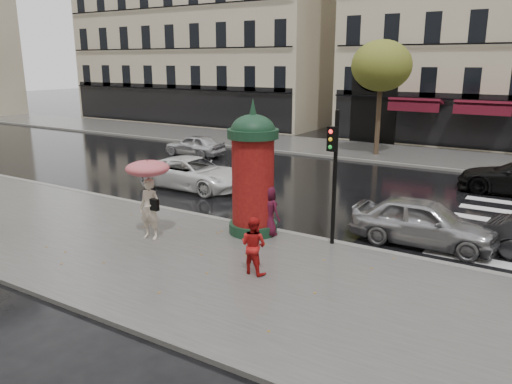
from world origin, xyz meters
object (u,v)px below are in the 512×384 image
Objects in this scene: car_far_silver at (195,145)px; car_white at (193,173)px; car_silver at (424,222)px; woman_umbrella at (149,186)px; traffic_light at (334,165)px; man_burgundy at (269,211)px; morris_column at (253,170)px; woman_red at (254,245)px.

car_white is at bearing 38.44° from car_far_silver.
car_silver reaches higher than car_white.
woman_umbrella is 8.41m from car_silver.
car_far_silver is (-12.90, 9.73, -1.90)m from traffic_light.
morris_column reaches higher than man_burgundy.
woman_umbrella is at bearing 118.86° from car_silver.
traffic_light is 3.38m from car_silver.
man_burgundy is 1.36m from morris_column.
woman_umbrella reaches higher than woman_red.
car_silver is at bearing 22.96° from morris_column.
man_burgundy is at bearing 0.00° from morris_column.
car_white is (-7.24, 6.55, -0.19)m from woman_red.
traffic_light is at bearing -114.32° from car_white.
car_white is at bearing 117.73° from woman_umbrella.
traffic_light is (0.86, 3.01, 1.66)m from woman_red.
car_far_silver is at bearing 135.83° from morris_column.
morris_column reaches higher than woman_red.
morris_column is (-0.57, -0.00, 1.23)m from man_burgundy.
man_burgundy is at bearing -122.99° from car_white.
man_burgundy reaches higher than car_far_silver.
man_burgundy is 4.73m from car_silver.
morris_column is 0.86× the size of car_white.
morris_column is 14.51m from car_far_silver.
car_far_silver is at bearing 61.05° from car_silver.
woman_umbrella reaches higher than car_far_silver.
morris_column is at bearing -53.55° from woman_red.
woman_umbrella is 4.23m from woman_red.
traffic_light is at bearing -101.69° from woman_red.
car_far_silver is (-7.95, 12.18, -1.15)m from woman_umbrella.
car_far_silver is at bearing 37.04° from car_white.
traffic_light is at bearing 26.32° from woman_umbrella.
woman_umbrella is 1.57× the size of man_burgundy.
car_silver is (4.83, 2.04, -1.42)m from morris_column.
car_silver is 17.16m from car_far_silver.
woman_red is 0.40× the size of car_far_silver.
woman_umbrella is 0.63× the size of traffic_light.
woman_red is at bearing -7.79° from woman_umbrella.
woman_red is 9.76m from car_white.
car_far_silver is at bearing -42.41° from woman_red.
morris_column is 5.43m from car_silver.
man_burgundy is 2.58m from traffic_light.
man_burgundy reaches higher than woman_red.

